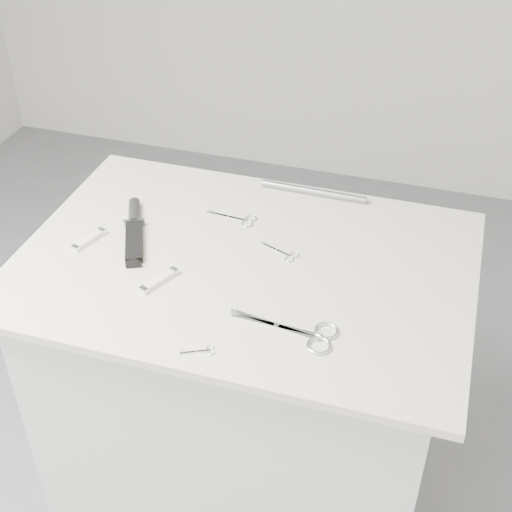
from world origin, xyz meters
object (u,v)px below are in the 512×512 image
(embroidery_scissors_a, at_px, (240,219))
(sheathed_knife, at_px, (134,228))
(large_shears, at_px, (306,334))
(embroidery_scissors_b, at_px, (284,254))
(plinth, at_px, (246,404))
(tiny_scissors, at_px, (202,351))
(pocket_knife_a, at_px, (159,280))
(metal_rail, at_px, (313,192))
(pocket_knife_b, at_px, (89,239))

(embroidery_scissors_a, bearing_deg, sheathed_knife, -147.47)
(large_shears, xyz_separation_m, embroidery_scissors_b, (-0.11, 0.24, -0.00))
(large_shears, relative_size, embroidery_scissors_b, 2.27)
(plinth, xyz_separation_m, tiny_scissors, (0.01, -0.29, 0.47))
(embroidery_scissors_b, bearing_deg, pocket_knife_a, -120.96)
(sheathed_knife, bearing_deg, plinth, -121.74)
(embroidery_scissors_a, relative_size, metal_rail, 0.46)
(sheathed_knife, height_order, metal_rail, sheathed_knife)
(plinth, distance_m, large_shears, 0.54)
(embroidery_scissors_a, xyz_separation_m, metal_rail, (0.14, 0.16, 0.01))
(plinth, height_order, sheathed_knife, sheathed_knife)
(pocket_knife_a, xyz_separation_m, pocket_knife_b, (-0.21, 0.09, 0.00))
(sheathed_knife, distance_m, pocket_knife_a, 0.21)
(sheathed_knife, bearing_deg, embroidery_scissors_a, -86.86)
(pocket_knife_a, bearing_deg, large_shears, -76.71)
(tiny_scissors, height_order, metal_rail, metal_rail)
(embroidery_scissors_b, bearing_deg, plinth, -125.66)
(pocket_knife_a, height_order, pocket_knife_b, same)
(plinth, height_order, pocket_knife_a, pocket_knife_a)
(tiny_scissors, distance_m, pocket_knife_a, 0.23)
(metal_rail, bearing_deg, embroidery_scissors_b, -90.83)
(embroidery_scissors_b, distance_m, tiny_scissors, 0.35)
(pocket_knife_a, bearing_deg, embroidery_scissors_b, -28.08)
(pocket_knife_b, bearing_deg, large_shears, -87.32)
(embroidery_scissors_a, height_order, pocket_knife_b, pocket_knife_b)
(plinth, relative_size, pocket_knife_b, 9.48)
(tiny_scissors, relative_size, pocket_knife_a, 0.66)
(sheathed_knife, bearing_deg, tiny_scissors, -162.89)
(plinth, relative_size, embroidery_scissors_b, 9.45)
(large_shears, distance_m, metal_rail, 0.51)
(pocket_knife_b, bearing_deg, embroidery_scissors_b, -60.57)
(tiny_scissors, bearing_deg, pocket_knife_b, 119.32)
(embroidery_scissors_b, relative_size, sheathed_knife, 0.41)
(embroidery_scissors_b, height_order, metal_rail, metal_rail)
(embroidery_scissors_a, relative_size, sheathed_knife, 0.52)
(sheathed_knife, bearing_deg, pocket_knife_b, 106.52)
(embroidery_scissors_a, bearing_deg, tiny_scissors, -76.14)
(tiny_scissors, xyz_separation_m, pocket_knife_a, (-0.16, 0.17, 0.00))
(embroidery_scissors_b, height_order, pocket_knife_a, pocket_knife_a)
(pocket_knife_a, distance_m, metal_rail, 0.49)
(large_shears, height_order, pocket_knife_b, pocket_knife_b)
(embroidery_scissors_a, bearing_deg, plinth, -63.66)
(sheathed_knife, height_order, pocket_knife_a, sheathed_knife)
(embroidery_scissors_b, xyz_separation_m, pocket_knife_a, (-0.23, -0.17, 0.00))
(large_shears, distance_m, pocket_knife_b, 0.57)
(pocket_knife_a, bearing_deg, embroidery_scissors_a, 6.40)
(plinth, height_order, large_shears, large_shears)
(tiny_scissors, height_order, sheathed_knife, sheathed_knife)
(large_shears, distance_m, embroidery_scissors_b, 0.26)
(plinth, xyz_separation_m, sheathed_knife, (-0.28, 0.04, 0.48))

